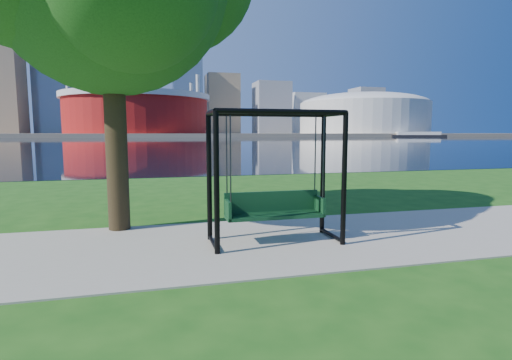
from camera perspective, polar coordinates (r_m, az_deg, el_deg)
name	(u,v)px	position (r m, az deg, el deg)	size (l,w,h in m)	color
ground	(247,237)	(8.53, -1.23, -8.14)	(900.00, 900.00, 0.00)	#1E5114
path	(253,243)	(8.06, -0.40, -8.92)	(120.00, 4.00, 0.03)	#9E937F
river	(160,141)	(110.06, -13.55, 5.40)	(900.00, 180.00, 0.02)	black
far_bank	(155,135)	(314.03, -14.22, 6.29)	(900.00, 228.00, 2.00)	#937F60
stadium	(137,112)	(243.46, -16.59, 9.27)	(83.00, 83.00, 32.00)	maroon
arena	(363,112)	(279.26, 15.10, 9.30)	(84.00, 84.00, 26.56)	beige
skyline	(148,90)	(329.16, -15.17, 12.36)	(392.00, 66.00, 96.50)	gray
swing	(275,180)	(7.86, 2.67, -0.01)	(2.57, 1.12, 2.62)	black
barge	(418,135)	(243.67, 22.11, 6.02)	(30.19, 16.41, 2.92)	black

